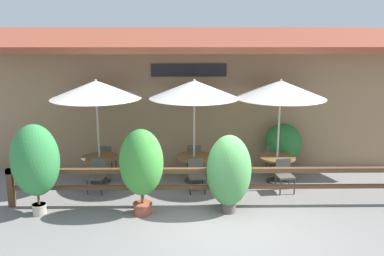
{
  "coord_description": "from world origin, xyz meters",
  "views": [
    {
      "loc": [
        -0.93,
        -8.64,
        4.21
      ],
      "look_at": [
        -0.78,
        1.64,
        1.8
      ],
      "focal_mm": 40.0,
      "sensor_mm": 36.0,
      "label": 1
    }
  ],
  "objects_px": {
    "chair_far_streetside": "(284,174)",
    "potted_plant_small_flowering": "(229,172)",
    "potted_plant_entrance_palm": "(141,164)",
    "chair_middle_streetside": "(196,174)",
    "chair_near_wallside": "(107,157)",
    "chair_far_wallside": "(273,157)",
    "dining_table_far": "(277,162)",
    "dining_table_near": "(100,162)",
    "potted_plant_corner_fern": "(283,145)",
    "patio_umbrella_far": "(280,89)",
    "dining_table_middle": "(194,161)",
    "chair_near_streetside": "(97,174)",
    "patio_umbrella_middle": "(194,89)",
    "patio_umbrella_near": "(96,90)",
    "chair_middle_wallside": "(194,156)",
    "potted_plant_broad_leaf": "(35,161)"
  },
  "relations": [
    {
      "from": "chair_far_streetside",
      "to": "potted_plant_small_flowering",
      "type": "relative_size",
      "value": 0.46
    },
    {
      "from": "patio_umbrella_near",
      "to": "chair_near_streetside",
      "type": "xyz_separation_m",
      "value": [
        0.08,
        -0.75,
        -2.12
      ]
    },
    {
      "from": "chair_far_streetside",
      "to": "dining_table_far",
      "type": "bearing_deg",
      "value": 85.91
    },
    {
      "from": "chair_near_wallside",
      "to": "dining_table_middle",
      "type": "height_order",
      "value": "chair_near_wallside"
    },
    {
      "from": "potted_plant_corner_fern",
      "to": "patio_umbrella_middle",
      "type": "bearing_deg",
      "value": -163.3
    },
    {
      "from": "chair_near_wallside",
      "to": "chair_middle_wallside",
      "type": "relative_size",
      "value": 1.0
    },
    {
      "from": "potted_plant_small_flowering",
      "to": "potted_plant_corner_fern",
      "type": "relative_size",
      "value": 1.27
    },
    {
      "from": "chair_near_wallside",
      "to": "chair_far_streetside",
      "type": "relative_size",
      "value": 1.0
    },
    {
      "from": "chair_near_wallside",
      "to": "dining_table_middle",
      "type": "distance_m",
      "value": 2.67
    },
    {
      "from": "patio_umbrella_near",
      "to": "potted_plant_corner_fern",
      "type": "height_order",
      "value": "patio_umbrella_near"
    },
    {
      "from": "potted_plant_small_flowering",
      "to": "potted_plant_entrance_palm",
      "type": "height_order",
      "value": "potted_plant_entrance_palm"
    },
    {
      "from": "patio_umbrella_middle",
      "to": "chair_far_wallside",
      "type": "xyz_separation_m",
      "value": [
        2.34,
        0.66,
        -2.12
      ]
    },
    {
      "from": "chair_middle_wallside",
      "to": "potted_plant_corner_fern",
      "type": "bearing_deg",
      "value": -178.16
    },
    {
      "from": "chair_near_wallside",
      "to": "potted_plant_broad_leaf",
      "type": "distance_m",
      "value": 3.17
    },
    {
      "from": "dining_table_near",
      "to": "chair_far_streetside",
      "type": "relative_size",
      "value": 1.18
    },
    {
      "from": "chair_middle_wallside",
      "to": "chair_far_streetside",
      "type": "height_order",
      "value": "same"
    },
    {
      "from": "dining_table_middle",
      "to": "potted_plant_entrance_palm",
      "type": "height_order",
      "value": "potted_plant_entrance_palm"
    },
    {
      "from": "dining_table_near",
      "to": "potted_plant_corner_fern",
      "type": "xyz_separation_m",
      "value": [
        5.29,
        0.82,
        0.23
      ]
    },
    {
      "from": "potted_plant_entrance_palm",
      "to": "chair_middle_streetside",
      "type": "bearing_deg",
      "value": 47.16
    },
    {
      "from": "dining_table_middle",
      "to": "chair_middle_streetside",
      "type": "xyz_separation_m",
      "value": [
        0.04,
        -0.78,
        -0.1
      ]
    },
    {
      "from": "dining_table_near",
      "to": "dining_table_far",
      "type": "relative_size",
      "value": 1.0
    },
    {
      "from": "patio_umbrella_middle",
      "to": "potted_plant_broad_leaf",
      "type": "height_order",
      "value": "patio_umbrella_middle"
    },
    {
      "from": "dining_table_middle",
      "to": "patio_umbrella_far",
      "type": "height_order",
      "value": "patio_umbrella_far"
    },
    {
      "from": "patio_umbrella_middle",
      "to": "chair_near_wallside",
      "type": "bearing_deg",
      "value": 164.31
    },
    {
      "from": "chair_near_wallside",
      "to": "potted_plant_corner_fern",
      "type": "relative_size",
      "value": 0.59
    },
    {
      "from": "patio_umbrella_middle",
      "to": "chair_middle_streetside",
      "type": "distance_m",
      "value": 2.26
    },
    {
      "from": "chair_near_wallside",
      "to": "chair_far_wallside",
      "type": "height_order",
      "value": "same"
    },
    {
      "from": "chair_near_wallside",
      "to": "potted_plant_small_flowering",
      "type": "bearing_deg",
      "value": 148.75
    },
    {
      "from": "chair_far_streetside",
      "to": "chair_far_wallside",
      "type": "height_order",
      "value": "same"
    },
    {
      "from": "chair_middle_wallside",
      "to": "chair_middle_streetside",
      "type": "bearing_deg",
      "value": 92.67
    },
    {
      "from": "potted_plant_corner_fern",
      "to": "patio_umbrella_far",
      "type": "bearing_deg",
      "value": -111.88
    },
    {
      "from": "chair_near_wallside",
      "to": "chair_middle_streetside",
      "type": "bearing_deg",
      "value": 158.94
    },
    {
      "from": "patio_umbrella_near",
      "to": "potted_plant_entrance_palm",
      "type": "height_order",
      "value": "patio_umbrella_near"
    },
    {
      "from": "patio_umbrella_near",
      "to": "dining_table_far",
      "type": "distance_m",
      "value": 5.33
    },
    {
      "from": "dining_table_near",
      "to": "potted_plant_corner_fern",
      "type": "relative_size",
      "value": 0.69
    },
    {
      "from": "dining_table_near",
      "to": "dining_table_far",
      "type": "xyz_separation_m",
      "value": [
        4.93,
        -0.05,
        0.0
      ]
    },
    {
      "from": "chair_near_streetside",
      "to": "chair_far_wallside",
      "type": "distance_m",
      "value": 5.09
    },
    {
      "from": "dining_table_far",
      "to": "chair_far_wallside",
      "type": "height_order",
      "value": "chair_far_wallside"
    },
    {
      "from": "potted_plant_broad_leaf",
      "to": "chair_far_streetside",
      "type": "bearing_deg",
      "value": 12.79
    },
    {
      "from": "patio_umbrella_middle",
      "to": "potted_plant_broad_leaf",
      "type": "xyz_separation_m",
      "value": [
        -3.62,
        -2.16,
        -1.32
      ]
    },
    {
      "from": "patio_umbrella_near",
      "to": "chair_middle_streetside",
      "type": "bearing_deg",
      "value": -15.83
    },
    {
      "from": "potted_plant_entrance_palm",
      "to": "dining_table_far",
      "type": "bearing_deg",
      "value": 30.47
    },
    {
      "from": "chair_far_wallside",
      "to": "potted_plant_entrance_palm",
      "type": "distance_m",
      "value": 4.61
    },
    {
      "from": "patio_umbrella_near",
      "to": "patio_umbrella_far",
      "type": "bearing_deg",
      "value": -0.6
    },
    {
      "from": "potted_plant_small_flowering",
      "to": "patio_umbrella_near",
      "type": "bearing_deg",
      "value": 148.73
    },
    {
      "from": "patio_umbrella_far",
      "to": "potted_plant_corner_fern",
      "type": "height_order",
      "value": "patio_umbrella_far"
    },
    {
      "from": "chair_far_wallside",
      "to": "dining_table_middle",
      "type": "bearing_deg",
      "value": 26.62
    },
    {
      "from": "potted_plant_entrance_palm",
      "to": "chair_far_wallside",
      "type": "bearing_deg",
      "value": 38.21
    },
    {
      "from": "dining_table_near",
      "to": "chair_far_wallside",
      "type": "xyz_separation_m",
      "value": [
        4.97,
        0.68,
        -0.1
      ]
    },
    {
      "from": "chair_near_streetside",
      "to": "patio_umbrella_near",
      "type": "bearing_deg",
      "value": 104.96
    }
  ]
}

